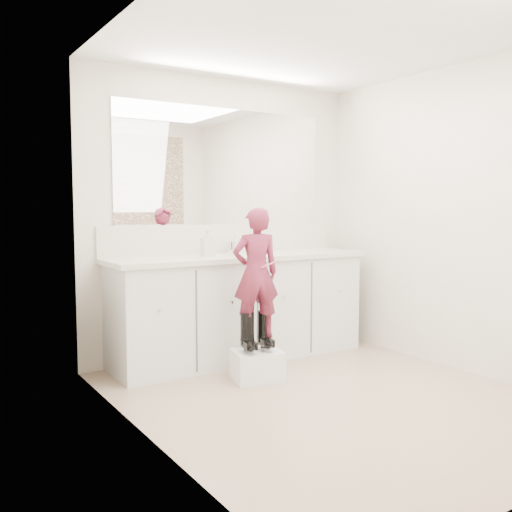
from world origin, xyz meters
TOP-DOWN VIEW (x-y plane):
  - floor at (0.00, 0.00)m, footprint 3.00×3.00m
  - ceiling at (0.00, 0.00)m, footprint 3.00×3.00m
  - wall_back at (0.00, 1.50)m, footprint 2.60×0.00m
  - wall_left at (-1.30, 0.00)m, footprint 0.00×3.00m
  - wall_right at (1.30, 0.00)m, footprint 0.00×3.00m
  - vanity_cabinet at (0.00, 1.23)m, footprint 2.20×0.55m
  - countertop at (0.00, 1.21)m, footprint 2.28×0.58m
  - backsplash at (0.00, 1.49)m, footprint 2.28×0.03m
  - mirror at (0.00, 1.49)m, footprint 2.00×0.02m
  - faucet at (0.00, 1.38)m, footprint 0.08×0.08m
  - cup at (0.17, 1.19)m, footprint 0.13×0.13m
  - soap_bottle at (-0.30, 1.25)m, footprint 0.10×0.11m
  - step_stool at (-0.22, 0.62)m, footprint 0.41×0.37m
  - boot_left at (-0.29, 0.64)m, footprint 0.15×0.22m
  - boot_right at (-0.14, 0.64)m, footprint 0.15×0.22m
  - toddler at (-0.22, 0.64)m, footprint 0.40×0.31m
  - toothbrush at (-0.15, 0.56)m, footprint 0.13×0.05m

SIDE VIEW (x-z plane):
  - floor at x=0.00m, z-range 0.00..0.00m
  - step_stool at x=-0.22m, z-range 0.00..0.22m
  - boot_left at x=-0.29m, z-range 0.22..0.52m
  - boot_right at x=-0.14m, z-range 0.22..0.52m
  - vanity_cabinet at x=0.00m, z-range 0.00..0.85m
  - toddler at x=-0.22m, z-range 0.32..1.29m
  - countertop at x=0.00m, z-range 0.85..0.89m
  - toothbrush at x=-0.15m, z-range 0.85..0.90m
  - cup at x=0.17m, z-range 0.89..0.98m
  - faucet at x=0.00m, z-range 0.89..0.99m
  - soap_bottle at x=-0.30m, z-range 0.89..1.10m
  - backsplash at x=0.00m, z-range 0.89..1.14m
  - wall_back at x=0.00m, z-range -0.10..2.50m
  - wall_left at x=-1.30m, z-range -0.30..2.70m
  - wall_right at x=1.30m, z-range -0.30..2.70m
  - mirror at x=0.00m, z-range 1.14..2.14m
  - ceiling at x=0.00m, z-range 2.40..2.40m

